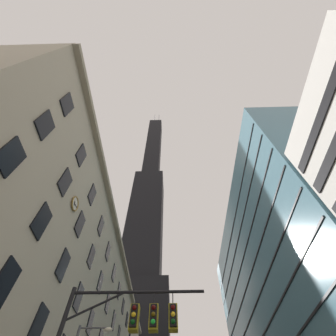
{
  "coord_description": "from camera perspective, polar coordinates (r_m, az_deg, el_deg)",
  "views": [
    {
      "loc": [
        -2.28,
        -8.31,
        1.77
      ],
      "look_at": [
        -2.76,
        11.05,
        30.05
      ],
      "focal_mm": 24.66,
      "sensor_mm": 36.0,
      "label": 1
    }
  ],
  "objects": [
    {
      "name": "dark_skyscraper",
      "position": [
        104.09,
        -6.16,
        -18.92
      ],
      "size": [
        22.17,
        22.17,
        213.08
      ],
      "color": "black",
      "rests_on": "ground"
    },
    {
      "name": "glass_office_midrise",
      "position": [
        49.89,
        31.25,
        -26.08
      ],
      "size": [
        18.07,
        51.16,
        41.97
      ],
      "color": "teal",
      "rests_on": "ground"
    }
  ]
}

